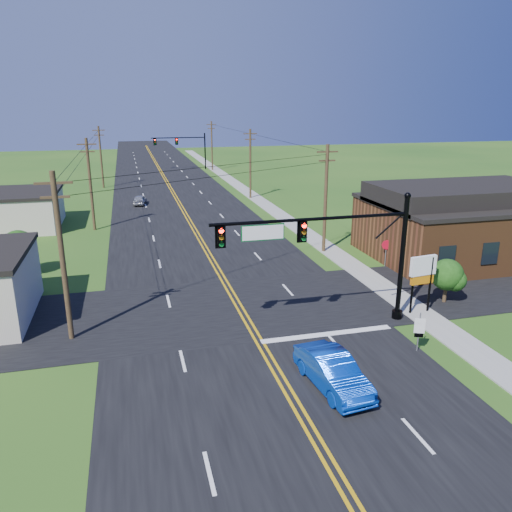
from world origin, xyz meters
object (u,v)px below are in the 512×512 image
object	(u,v)px
signal_mast_main	(329,246)
blue_car	(332,372)
stop_sign	(386,248)
route_sign	(419,329)
signal_mast_far	(182,146)

from	to	relation	value
signal_mast_main	blue_car	bearing A→B (deg)	-109.83
signal_mast_main	stop_sign	world-z (taller)	signal_mast_main
blue_car	signal_mast_main	bearing A→B (deg)	63.48
signal_mast_main	route_sign	size ratio (longest dim) A/B	5.30
signal_mast_far	route_sign	xyz separation A→B (m)	(3.27, -75.96, -3.30)
blue_car	stop_sign	distance (m)	18.46
blue_car	stop_sign	world-z (taller)	stop_sign
signal_mast_main	signal_mast_far	world-z (taller)	same
signal_mast_main	stop_sign	distance (m)	12.81
route_sign	signal_mast_main	bearing A→B (deg)	153.41
stop_sign	route_sign	bearing A→B (deg)	-92.17
signal_mast_main	blue_car	distance (m)	7.54
route_sign	stop_sign	distance (m)	13.94
route_sign	stop_sign	bearing A→B (deg)	91.20
signal_mast_far	route_sign	size ratio (longest dim) A/B	5.15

